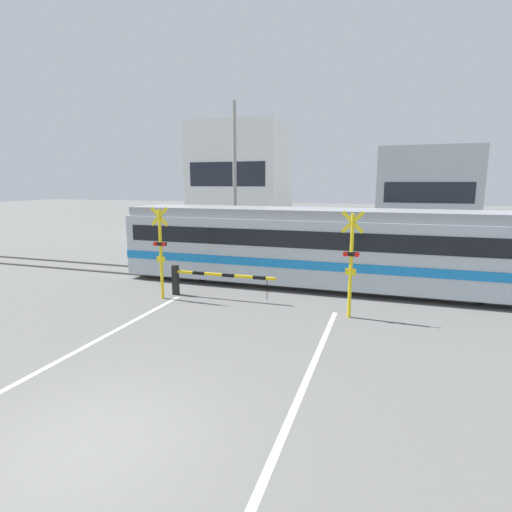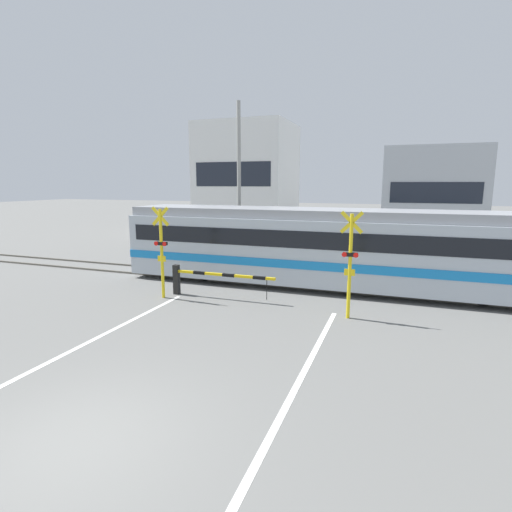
{
  "view_description": "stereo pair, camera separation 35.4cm",
  "coord_description": "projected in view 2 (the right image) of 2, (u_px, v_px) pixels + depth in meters",
  "views": [
    {
      "loc": [
        4.27,
        -4.49,
        4.06
      ],
      "look_at": [
        0.0,
        8.38,
        1.6
      ],
      "focal_mm": 28.0,
      "sensor_mm": 36.0,
      "label": 1
    },
    {
      "loc": [
        4.6,
        -4.38,
        4.06
      ],
      "look_at": [
        0.0,
        8.38,
        1.6
      ],
      "focal_mm": 28.0,
      "sensor_mm": 36.0,
      "label": 2
    }
  ],
  "objects": [
    {
      "name": "utility_pole_streetside",
      "position": [
        239.0,
        180.0,
        22.39
      ],
      "size": [
        0.22,
        0.22,
        8.51
      ],
      "color": "gray",
      "rests_on": "ground_plane"
    },
    {
      "name": "rail_track_far",
      "position": [
        283.0,
        278.0,
        17.3
      ],
      "size": [
        50.0,
        0.1,
        0.08
      ],
      "color": "#5B564C",
      "rests_on": "ground_plane"
    },
    {
      "name": "building_left_of_street",
      "position": [
        248.0,
        181.0,
        31.42
      ],
      "size": [
        6.88,
        6.14,
        8.6
      ],
      "color": "white",
      "rests_on": "ground_plane"
    },
    {
      "name": "commuter_train",
      "position": [
        332.0,
        246.0,
        15.62
      ],
      "size": [
        16.93,
        2.86,
        3.09
      ],
      "color": "#ADB7C1",
      "rests_on": "ground_plane"
    },
    {
      "name": "road_stripe_right",
      "position": [
        283.0,
        413.0,
        7.17
      ],
      "size": [
        0.14,
        11.89,
        0.01
      ],
      "color": "white",
      "rests_on": "ground_plane"
    },
    {
      "name": "crossing_barrier_far",
      "position": [
        340.0,
        256.0,
        18.68
      ],
      "size": [
        3.95,
        0.2,
        1.11
      ],
      "color": "black",
      "rests_on": "ground_plane"
    },
    {
      "name": "crossing_barrier_near",
      "position": [
        201.0,
        277.0,
        14.45
      ],
      "size": [
        3.95,
        0.2,
        1.11
      ],
      "color": "black",
      "rests_on": "ground_plane"
    },
    {
      "name": "rail_track_near",
      "position": [
        273.0,
        286.0,
        15.97
      ],
      "size": [
        50.0,
        0.1,
        0.08
      ],
      "color": "#5B564C",
      "rests_on": "ground_plane"
    },
    {
      "name": "building_right_of_street",
      "position": [
        431.0,
        196.0,
        27.15
      ],
      "size": [
        6.2,
        6.14,
        6.4
      ],
      "color": "#B2B7BC",
      "rests_on": "ground_plane"
    },
    {
      "name": "crossing_signal_left",
      "position": [
        162.0,
        248.0,
        14.12
      ],
      "size": [
        0.68,
        0.15,
        3.28
      ],
      "color": "yellow",
      "rests_on": "ground_plane"
    },
    {
      "name": "ground_plane",
      "position": [
        77.0,
        444.0,
        6.31
      ],
      "size": [
        160.0,
        160.0,
        0.0
      ],
      "primitive_type": "plane",
      "color": "#60605E"
    },
    {
      "name": "pedestrian",
      "position": [
        304.0,
        238.0,
        22.47
      ],
      "size": [
        0.38,
        0.23,
        1.78
      ],
      "color": "#33384C",
      "rests_on": "ground_plane"
    },
    {
      "name": "road_stripe_left",
      "position": [
        43.0,
        365.0,
        9.06
      ],
      "size": [
        0.14,
        11.89,
        0.01
      ],
      "color": "white",
      "rests_on": "ground_plane"
    },
    {
      "name": "crossing_signal_right",
      "position": [
        350.0,
        260.0,
        11.93
      ],
      "size": [
        0.68,
        0.15,
        3.28
      ],
      "color": "yellow",
      "rests_on": "ground_plane"
    }
  ]
}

